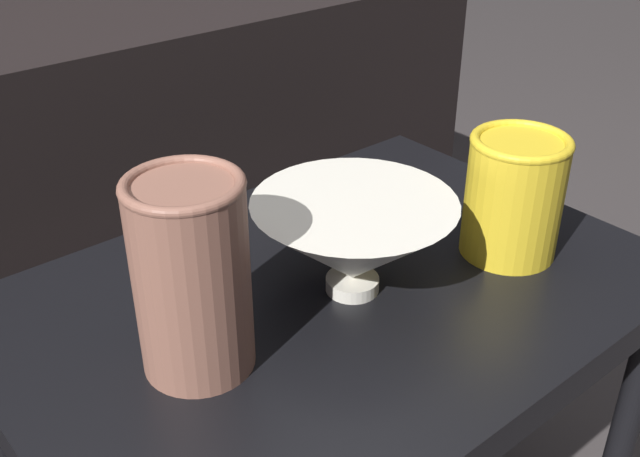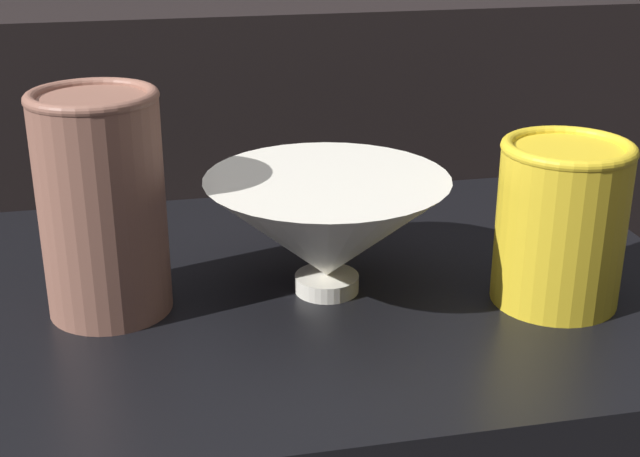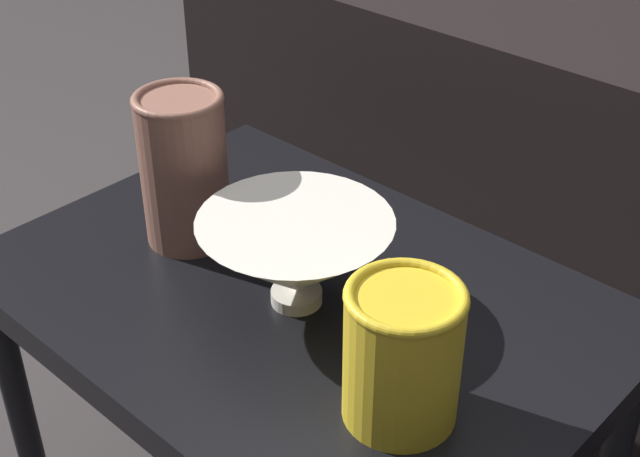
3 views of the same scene
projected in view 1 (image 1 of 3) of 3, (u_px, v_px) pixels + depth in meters
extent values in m
cube|color=black|center=(334.00, 302.00, 0.84)|extent=(0.72, 0.51, 0.04)
cylinder|color=black|center=(619.00, 450.00, 1.01)|extent=(0.04, 0.04, 0.51)
cylinder|color=black|center=(391.00, 304.00, 1.30)|extent=(0.04, 0.04, 0.51)
cube|color=black|center=(107.00, 221.00, 1.32)|extent=(1.26, 0.50, 0.74)
cylinder|color=silver|center=(352.00, 284.00, 0.82)|extent=(0.06, 0.06, 0.02)
cone|color=silver|center=(353.00, 241.00, 0.79)|extent=(0.22, 0.22, 0.09)
cylinder|color=brown|center=(192.00, 279.00, 0.67)|extent=(0.11, 0.11, 0.19)
torus|color=brown|center=(182.00, 185.00, 0.62)|extent=(0.11, 0.11, 0.01)
cylinder|color=gold|center=(514.00, 198.00, 0.86)|extent=(0.11, 0.11, 0.14)
torus|color=gold|center=(522.00, 142.00, 0.82)|extent=(0.11, 0.11, 0.01)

